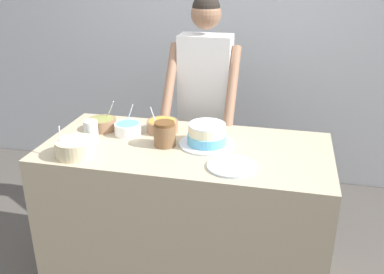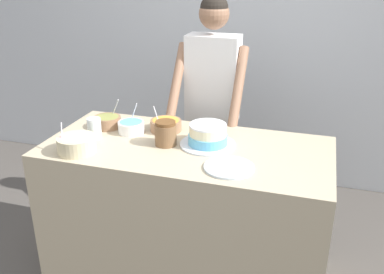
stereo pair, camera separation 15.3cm
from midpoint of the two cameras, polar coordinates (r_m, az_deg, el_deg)
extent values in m
cube|color=silver|center=(3.70, 3.59, 13.83)|extent=(10.00, 0.05, 2.60)
cube|color=tan|center=(2.61, -2.48, -10.28)|extent=(1.61, 0.76, 0.90)
cylinder|color=#2D2D38|center=(3.24, -1.10, -4.20)|extent=(0.11, 0.11, 0.80)
cylinder|color=#2D2D38|center=(3.21, 1.67, -4.49)|extent=(0.11, 0.11, 0.80)
cube|color=white|center=(2.97, 0.30, 7.76)|extent=(0.36, 0.20, 0.60)
cylinder|color=#8E664C|center=(2.88, -4.53, 7.05)|extent=(0.06, 0.38, 0.50)
cylinder|color=#8E664C|center=(2.78, 3.80, 6.54)|extent=(0.06, 0.38, 0.50)
sphere|color=#8E664C|center=(2.89, 0.32, 16.10)|extent=(0.20, 0.20, 0.20)
sphere|color=black|center=(2.89, 0.32, 16.79)|extent=(0.18, 0.18, 0.18)
cylinder|color=silver|center=(2.41, 0.18, -0.94)|extent=(0.32, 0.32, 0.01)
cylinder|color=#60B7E0|center=(2.40, 0.18, -0.26)|extent=(0.22, 0.22, 0.05)
cylinder|color=#F4EABC|center=(2.38, 0.18, 0.91)|extent=(0.21, 0.21, 0.05)
cylinder|color=white|center=(2.37, 0.18, 1.62)|extent=(0.21, 0.21, 0.01)
cylinder|color=beige|center=(2.37, -17.10, -1.41)|extent=(0.21, 0.21, 0.09)
cylinder|color=pink|center=(2.35, -17.20, -0.57)|extent=(0.18, 0.18, 0.01)
cylinder|color=silver|center=(2.36, -18.97, -0.59)|extent=(0.03, 0.06, 0.16)
cylinder|color=white|center=(2.59, -10.24, 1.06)|extent=(0.16, 0.16, 0.07)
cylinder|color=#60B7E0|center=(2.58, -10.28, 1.64)|extent=(0.14, 0.14, 0.01)
cylinder|color=silver|center=(2.62, -10.10, 2.61)|extent=(0.06, 0.02, 0.16)
cylinder|color=#936B4C|center=(2.69, -13.46, 1.65)|extent=(0.17, 0.17, 0.07)
cylinder|color=olive|center=(2.68, -13.51, 2.22)|extent=(0.14, 0.14, 0.01)
cylinder|color=silver|center=(2.70, -12.62, 3.16)|extent=(0.10, 0.05, 0.17)
cylinder|color=#936B4C|center=(2.60, -5.64, 1.44)|extent=(0.19, 0.19, 0.07)
cylinder|color=#EF9938|center=(2.59, -5.66, 1.99)|extent=(0.16, 0.16, 0.01)
cylinder|color=silver|center=(2.54, -6.70, 2.16)|extent=(0.07, 0.04, 0.16)
cylinder|color=silver|center=(2.52, -15.00, 0.75)|extent=(0.08, 0.08, 0.12)
cylinder|color=silver|center=(2.16, 3.34, -3.93)|extent=(0.26, 0.26, 0.01)
cylinder|color=brown|center=(2.39, -5.48, 0.20)|extent=(0.12, 0.12, 0.12)
cylinder|color=brown|center=(2.37, -5.55, 1.76)|extent=(0.11, 0.11, 0.02)
camera|label=1|loc=(0.08, -91.88, -0.79)|focal=40.00mm
camera|label=2|loc=(0.08, 88.12, 0.79)|focal=40.00mm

